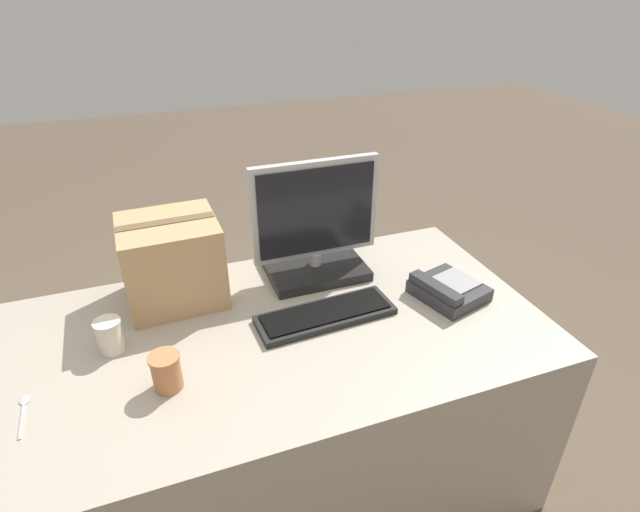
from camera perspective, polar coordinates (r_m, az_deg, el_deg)
name	(u,v)px	position (r m, az deg, el deg)	size (l,w,h in m)	color
ground_plane	(272,480)	(2.11, -5.52, -24.12)	(12.00, 12.00, 0.00)	brown
office_desk	(267,414)	(1.83, -6.09, -17.48)	(1.80, 0.90, 0.72)	#A89E8E
monitor	(315,233)	(1.78, -0.53, 2.63)	(0.46, 0.26, 0.43)	black
keyboard	(325,314)	(1.63, 0.60, -6.62)	(0.46, 0.18, 0.03)	black
desk_phone	(448,290)	(1.77, 14.38, -3.76)	(0.25, 0.26, 0.08)	#2D2D33
paper_cup_left	(110,336)	(1.59, -22.88, -8.42)	(0.08, 0.08, 0.11)	beige
paper_cup_right	(166,371)	(1.42, -17.14, -12.50)	(0.08, 0.08, 0.11)	#BC7547
spoon	(23,409)	(1.54, -30.79, -14.75)	(0.03, 0.16, 0.00)	#B2B2B7
cardboard_box	(173,261)	(1.72, -16.50, -0.54)	(0.32, 0.29, 0.29)	tan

